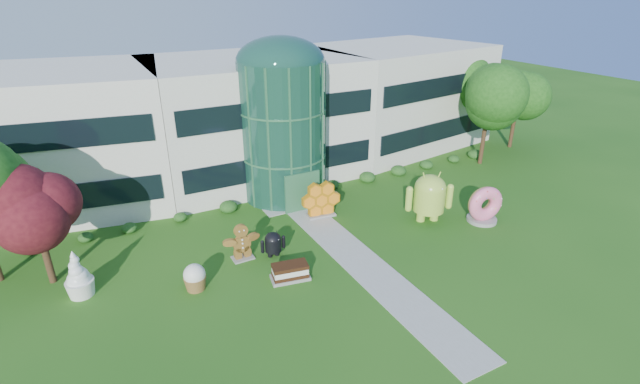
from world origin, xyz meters
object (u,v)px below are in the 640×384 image
android_green (430,194)px  donut (484,204)px  android_black (273,242)px  gingerbread (242,242)px

android_green → donut: android_green is taller
android_black → gingerbread: gingerbread is taller
android_black → donut: donut is taller
gingerbread → donut: bearing=-12.3°
donut → gingerbread: size_ratio=1.05×
android_black → donut: size_ratio=0.70×
android_green → gingerbread: 12.63m
android_green → donut: (3.13, -1.82, -0.63)m
android_green → gingerbread: android_green is taller
android_black → donut: (13.99, -2.51, 0.39)m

